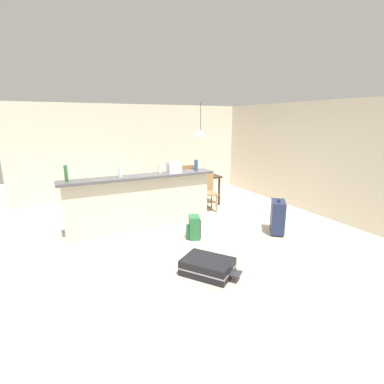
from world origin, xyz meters
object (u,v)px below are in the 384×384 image
at_px(pendant_lamp, 201,133).
at_px(bottle_blue, 196,165).
at_px(bottle_white, 160,168).
at_px(dining_chair_near_partition, 207,189).
at_px(suitcase_upright_navy, 278,217).
at_px(grocery_bag, 174,168).
at_px(dining_chair_far_side, 188,180).
at_px(bottle_clear, 120,172).
at_px(dining_table, 196,179).
at_px(suitcase_flat_black, 208,267).
at_px(bottle_green, 66,173).
at_px(backpack_green, 194,228).

bearing_deg(pendant_lamp, bottle_blue, -122.71).
distance_m(bottle_white, bottle_blue, 0.79).
relative_size(dining_chair_near_partition, suitcase_upright_navy, 1.39).
height_order(grocery_bag, dining_chair_far_side, grocery_bag).
height_order(bottle_white, dining_chair_far_side, bottle_white).
bearing_deg(grocery_bag, bottle_blue, 9.09).
xyz_separation_m(bottle_blue, suitcase_upright_navy, (1.01, -1.39, -0.86)).
bearing_deg(bottle_clear, dining_table, 27.20).
bearing_deg(suitcase_flat_black, pendant_lamp, 63.58).
bearing_deg(dining_chair_near_partition, bottle_blue, -138.23).
distance_m(dining_chair_near_partition, suitcase_upright_navy, 1.93).
height_order(dining_chair_near_partition, suitcase_upright_navy, dining_chair_near_partition).
bearing_deg(bottle_white, bottle_green, -179.15).
height_order(bottle_blue, suitcase_upright_navy, bottle_blue).
xyz_separation_m(bottle_white, backpack_green, (0.28, -0.92, -0.97)).
bearing_deg(suitcase_upright_navy, suitcase_flat_black, -159.53).
bearing_deg(dining_table, bottle_clear, -152.80).
relative_size(dining_chair_near_partition, dining_chair_far_side, 1.00).
bearing_deg(backpack_green, dining_table, 61.83).
xyz_separation_m(bottle_green, grocery_bag, (1.96, -0.09, -0.03)).
bearing_deg(dining_table, bottle_blue, -116.83).
relative_size(dining_chair_near_partition, suitcase_flat_black, 1.07).
bearing_deg(pendant_lamp, backpack_green, -121.29).
relative_size(bottle_blue, dining_table, 0.20).
distance_m(grocery_bag, dining_chair_near_partition, 1.37).
bearing_deg(dining_table, pendant_lamp, -38.82).
bearing_deg(dining_chair_far_side, backpack_green, -113.79).
bearing_deg(bottle_clear, grocery_bag, -2.30).
bearing_deg(dining_table, bottle_white, -142.42).
xyz_separation_m(dining_table, suitcase_flat_black, (-1.43, -3.15, -0.54)).
xyz_separation_m(bottle_clear, dining_chair_near_partition, (2.11, 0.51, -0.67)).
xyz_separation_m(grocery_bag, pendant_lamp, (1.15, 1.05, 0.60)).
xyz_separation_m(grocery_bag, suitcase_flat_black, (-0.37, -2.02, -1.08)).
relative_size(bottle_clear, grocery_bag, 0.81).
relative_size(bottle_green, dining_chair_far_side, 0.30).
relative_size(bottle_white, dining_table, 0.18).
relative_size(bottle_green, bottle_clear, 1.33).
xyz_separation_m(bottle_white, suitcase_upright_navy, (1.80, -1.42, -0.85)).
relative_size(bottle_green, dining_table, 0.26).
xyz_separation_m(suitcase_flat_black, backpack_green, (0.40, 1.21, 0.09)).
xyz_separation_m(bottle_blue, dining_chair_near_partition, (0.53, 0.47, -0.67)).
distance_m(pendant_lamp, suitcase_flat_black, 3.82).
bearing_deg(bottle_clear, backpack_green, -38.22).
height_order(bottle_green, pendant_lamp, pendant_lamp).
xyz_separation_m(bottle_clear, dining_chair_far_side, (2.19, 1.68, -0.67)).
xyz_separation_m(bottle_clear, backpack_green, (1.08, -0.85, -0.98)).
height_order(bottle_green, bottle_blue, bottle_green).
bearing_deg(pendant_lamp, dining_chair_far_side, 91.43).
bearing_deg(dining_chair_near_partition, dining_chair_far_side, 86.21).
xyz_separation_m(bottle_blue, pendant_lamp, (0.62, 0.97, 0.60)).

